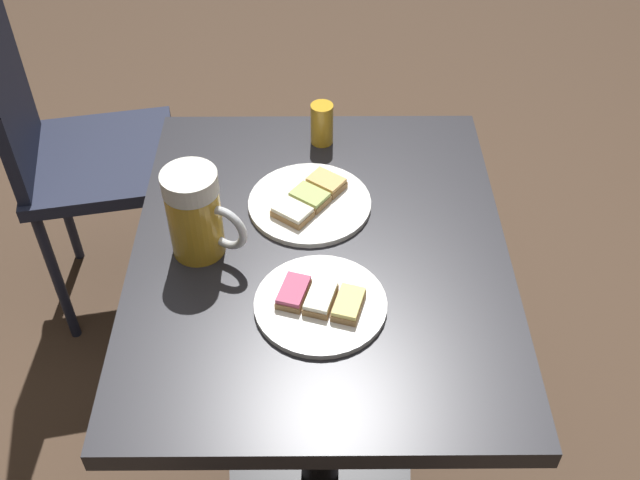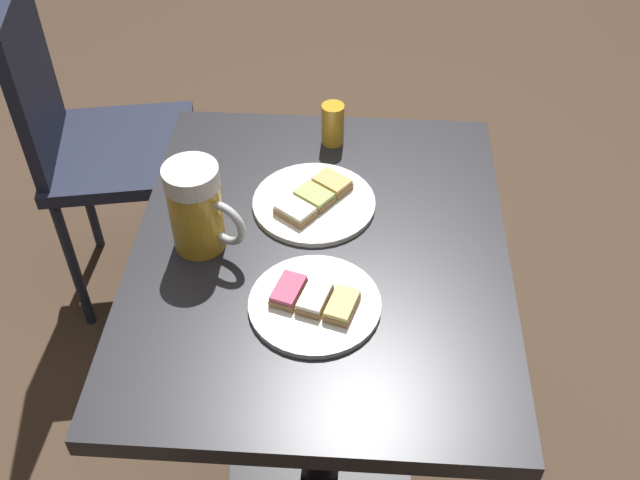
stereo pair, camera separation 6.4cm
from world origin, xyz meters
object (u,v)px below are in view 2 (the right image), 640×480
at_px(beer_mug, 198,207).
at_px(beer_glass_small, 333,124).
at_px(plate_near, 314,201).
at_px(plate_far, 315,303).
at_px(cafe_chair, 90,135).

xyz_separation_m(beer_mug, beer_glass_small, (-0.31, 0.21, -0.04)).
height_order(beer_mug, beer_glass_small, beer_mug).
xyz_separation_m(plate_near, plate_far, (0.24, 0.02, 0.00)).
distance_m(plate_near, cafe_chair, 0.83).
relative_size(plate_near, beer_glass_small, 2.60).
distance_m(plate_near, beer_mug, 0.23).
height_order(plate_far, cafe_chair, cafe_chair).
distance_m(plate_near, plate_far, 0.25).
relative_size(beer_mug, beer_glass_small, 1.90).
relative_size(plate_far, cafe_chair, 0.23).
xyz_separation_m(plate_far, cafe_chair, (-0.75, -0.63, -0.24)).
xyz_separation_m(beer_glass_small, cafe_chair, (-0.31, -0.64, -0.28)).
bearing_deg(cafe_chair, beer_mug, 24.00).
xyz_separation_m(beer_mug, cafe_chair, (-0.61, -0.43, -0.32)).
xyz_separation_m(plate_near, cafe_chair, (-0.50, -0.62, -0.24)).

